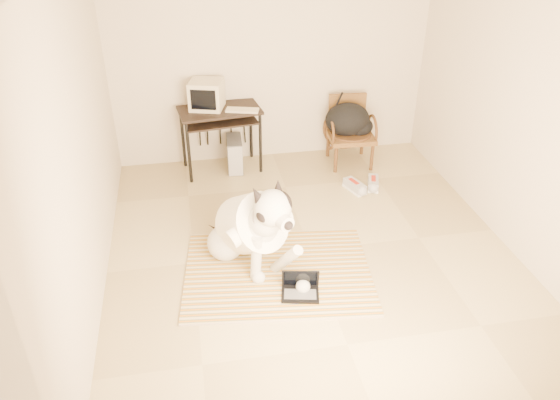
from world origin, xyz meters
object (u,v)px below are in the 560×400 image
object	(u,v)px
crt_monitor	(207,95)
backpack	(350,121)
laptop	(300,288)
rattan_chair	(350,131)
dog	(252,227)
pc_tower	(235,154)
computer_desk	(220,118)

from	to	relation	value
crt_monitor	backpack	distance (m)	1.82
laptop	crt_monitor	bearing A→B (deg)	102.67
backpack	rattan_chair	bearing A→B (deg)	55.40
dog	rattan_chair	world-z (taller)	dog
laptop	dog	bearing A→B (deg)	122.88
pc_tower	computer_desk	bearing A→B (deg)	175.15
dog	laptop	xyz separation A→B (m)	(0.35, -0.55, -0.34)
dog	backpack	xyz separation A→B (m)	(1.53, 1.93, 0.17)
rattan_chair	backpack	distance (m)	0.16
dog	backpack	world-z (taller)	dog
laptop	crt_monitor	world-z (taller)	crt_monitor
computer_desk	rattan_chair	bearing A→B (deg)	-2.44
pc_tower	backpack	xyz separation A→B (m)	(1.47, -0.09, 0.38)
dog	crt_monitor	distance (m)	2.19
pc_tower	backpack	bearing A→B (deg)	-3.49
crt_monitor	pc_tower	world-z (taller)	crt_monitor
crt_monitor	dog	bearing A→B (deg)	-83.43
dog	computer_desk	bearing A→B (deg)	92.91
pc_tower	rattan_chair	distance (m)	1.51
laptop	computer_desk	size ratio (longest dim) A/B	0.36
rattan_chair	dog	bearing A→B (deg)	-128.33
backpack	pc_tower	bearing A→B (deg)	176.51
laptop	pc_tower	xyz separation A→B (m)	(-0.30, 2.56, 0.13)
dog	pc_tower	xyz separation A→B (m)	(0.06, 2.02, -0.21)
dog	laptop	distance (m)	0.74
pc_tower	laptop	bearing A→B (deg)	-83.35
dog	computer_desk	xyz separation A→B (m)	(-0.10, 2.03, 0.29)
computer_desk	pc_tower	size ratio (longest dim) A/B	2.30
laptop	backpack	xyz separation A→B (m)	(1.17, 2.47, 0.51)
laptop	backpack	distance (m)	2.79
laptop	crt_monitor	distance (m)	2.86
computer_desk	backpack	distance (m)	1.64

